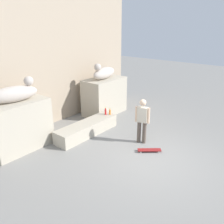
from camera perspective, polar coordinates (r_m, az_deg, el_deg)
ground_plane at (r=7.96m, az=9.89°, el=-11.33°), size 40.00×40.00×0.00m
facade_wall at (r=10.41m, az=-15.95°, el=15.52°), size 9.56×0.60×6.76m
pedestal_left at (r=8.79m, az=-21.53°, el=-3.03°), size 2.06×1.15×1.72m
pedestal_right at (r=11.45m, az=-1.82°, el=3.80°), size 2.06×1.15×1.72m
statue_reclining_left at (r=8.44m, az=-22.30°, el=4.17°), size 1.67×0.83×0.78m
statue_reclining_right at (r=11.14m, az=-1.99°, el=9.39°), size 1.67×0.82×0.78m
ledge_block at (r=9.46m, az=-5.98°, el=-3.95°), size 2.82×0.72×0.51m
skater at (r=8.60m, az=7.25°, el=-1.74°), size 0.30×0.52×1.67m
skateboard at (r=8.39m, az=8.94°, el=-8.98°), size 0.67×0.74×0.08m
bottle_orange at (r=10.08m, az=-0.51°, el=-0.01°), size 0.07×0.07×0.27m
bottle_red at (r=10.05m, az=-1.56°, el=0.07°), size 0.08×0.08×0.31m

